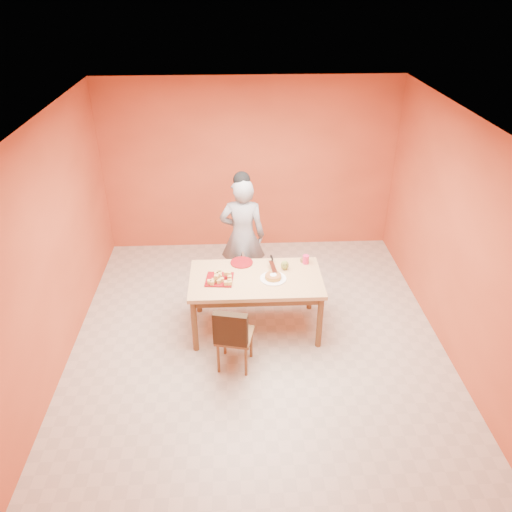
{
  "coord_description": "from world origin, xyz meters",
  "views": [
    {
      "loc": [
        -0.25,
        -4.81,
        4.01
      ],
      "look_at": [
        -0.01,
        0.3,
        1.03
      ],
      "focal_mm": 35.0,
      "sensor_mm": 36.0,
      "label": 1
    }
  ],
  "objects_px": {
    "dining_chair": "(235,335)",
    "red_dinner_plate": "(242,263)",
    "sponge_cake": "(273,277)",
    "egg_ornament": "(285,265)",
    "pastry_platter": "(219,279)",
    "person": "(243,236)",
    "dining_table": "(256,284)",
    "checker_tin": "(304,260)",
    "magenta_glass": "(306,259)"
  },
  "relations": [
    {
      "from": "person",
      "to": "egg_ornament",
      "type": "relative_size",
      "value": 13.59
    },
    {
      "from": "dining_table",
      "to": "red_dinner_plate",
      "type": "height_order",
      "value": "red_dinner_plate"
    },
    {
      "from": "dining_table",
      "to": "pastry_platter",
      "type": "bearing_deg",
      "value": -174.96
    },
    {
      "from": "pastry_platter",
      "to": "red_dinner_plate",
      "type": "xyz_separation_m",
      "value": [
        0.27,
        0.38,
        -0.0
      ]
    },
    {
      "from": "red_dinner_plate",
      "to": "sponge_cake",
      "type": "distance_m",
      "value": 0.54
    },
    {
      "from": "dining_chair",
      "to": "egg_ornament",
      "type": "bearing_deg",
      "value": 65.94
    },
    {
      "from": "sponge_cake",
      "to": "egg_ornament",
      "type": "xyz_separation_m",
      "value": [
        0.16,
        0.21,
        0.03
      ]
    },
    {
      "from": "dining_table",
      "to": "sponge_cake",
      "type": "height_order",
      "value": "sponge_cake"
    },
    {
      "from": "egg_ornament",
      "to": "pastry_platter",
      "type": "bearing_deg",
      "value": -148.88
    },
    {
      "from": "checker_tin",
      "to": "magenta_glass",
      "type": "bearing_deg",
      "value": -78.49
    },
    {
      "from": "dining_chair",
      "to": "sponge_cake",
      "type": "bearing_deg",
      "value": 65.96
    },
    {
      "from": "dining_table",
      "to": "pastry_platter",
      "type": "relative_size",
      "value": 5.0
    },
    {
      "from": "dining_chair",
      "to": "person",
      "type": "distance_m",
      "value": 1.66
    },
    {
      "from": "red_dinner_plate",
      "to": "dining_table",
      "type": "bearing_deg",
      "value": -64.63
    },
    {
      "from": "person",
      "to": "red_dinner_plate",
      "type": "relative_size",
      "value": 5.91
    },
    {
      "from": "person",
      "to": "egg_ornament",
      "type": "height_order",
      "value": "person"
    },
    {
      "from": "pastry_platter",
      "to": "sponge_cake",
      "type": "relative_size",
      "value": 1.63
    },
    {
      "from": "red_dinner_plate",
      "to": "egg_ornament",
      "type": "bearing_deg",
      "value": -18.59
    },
    {
      "from": "dining_table",
      "to": "pastry_platter",
      "type": "height_order",
      "value": "pastry_platter"
    },
    {
      "from": "dining_table",
      "to": "dining_chair",
      "type": "distance_m",
      "value": 0.77
    },
    {
      "from": "sponge_cake",
      "to": "dining_chair",
      "type": "bearing_deg",
      "value": -126.61
    },
    {
      "from": "dining_chair",
      "to": "checker_tin",
      "type": "height_order",
      "value": "dining_chair"
    },
    {
      "from": "dining_table",
      "to": "dining_chair",
      "type": "relative_size",
      "value": 1.87
    },
    {
      "from": "person",
      "to": "checker_tin",
      "type": "height_order",
      "value": "person"
    },
    {
      "from": "red_dinner_plate",
      "to": "magenta_glass",
      "type": "bearing_deg",
      "value": -3.06
    },
    {
      "from": "pastry_platter",
      "to": "magenta_glass",
      "type": "xyz_separation_m",
      "value": [
        1.08,
        0.34,
        0.05
      ]
    },
    {
      "from": "dining_chair",
      "to": "sponge_cake",
      "type": "height_order",
      "value": "dining_chair"
    },
    {
      "from": "person",
      "to": "checker_tin",
      "type": "distance_m",
      "value": 0.96
    },
    {
      "from": "person",
      "to": "pastry_platter",
      "type": "relative_size",
      "value": 5.26
    },
    {
      "from": "egg_ornament",
      "to": "magenta_glass",
      "type": "height_order",
      "value": "egg_ornament"
    },
    {
      "from": "person",
      "to": "egg_ornament",
      "type": "distance_m",
      "value": 0.91
    },
    {
      "from": "dining_chair",
      "to": "egg_ornament",
      "type": "relative_size",
      "value": 6.92
    },
    {
      "from": "checker_tin",
      "to": "dining_table",
      "type": "bearing_deg",
      "value": -151.11
    },
    {
      "from": "pastry_platter",
      "to": "magenta_glass",
      "type": "bearing_deg",
      "value": 17.5
    },
    {
      "from": "person",
      "to": "sponge_cake",
      "type": "bearing_deg",
      "value": 113.68
    },
    {
      "from": "magenta_glass",
      "to": "sponge_cake",
      "type": "bearing_deg",
      "value": -141.56
    },
    {
      "from": "magenta_glass",
      "to": "red_dinner_plate",
      "type": "bearing_deg",
      "value": 176.94
    },
    {
      "from": "pastry_platter",
      "to": "magenta_glass",
      "type": "distance_m",
      "value": 1.14
    },
    {
      "from": "checker_tin",
      "to": "dining_chair",
      "type": "bearing_deg",
      "value": -131.13
    },
    {
      "from": "dining_table",
      "to": "pastry_platter",
      "type": "distance_m",
      "value": 0.45
    },
    {
      "from": "sponge_cake",
      "to": "egg_ornament",
      "type": "height_order",
      "value": "egg_ornament"
    },
    {
      "from": "dining_chair",
      "to": "pastry_platter",
      "type": "bearing_deg",
      "value": 117.09
    },
    {
      "from": "dining_chair",
      "to": "red_dinner_plate",
      "type": "distance_m",
      "value": 1.09
    },
    {
      "from": "red_dinner_plate",
      "to": "checker_tin",
      "type": "distance_m",
      "value": 0.8
    },
    {
      "from": "red_dinner_plate",
      "to": "dining_chair",
      "type": "bearing_deg",
      "value": -95.89
    },
    {
      "from": "pastry_platter",
      "to": "person",
      "type": "bearing_deg",
      "value": 72.6
    },
    {
      "from": "dining_table",
      "to": "checker_tin",
      "type": "bearing_deg",
      "value": 28.89
    },
    {
      "from": "dining_chair",
      "to": "red_dinner_plate",
      "type": "height_order",
      "value": "dining_chair"
    },
    {
      "from": "person",
      "to": "red_dinner_plate",
      "type": "distance_m",
      "value": 0.58
    },
    {
      "from": "person",
      "to": "pastry_platter",
      "type": "distance_m",
      "value": 1.01
    }
  ]
}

